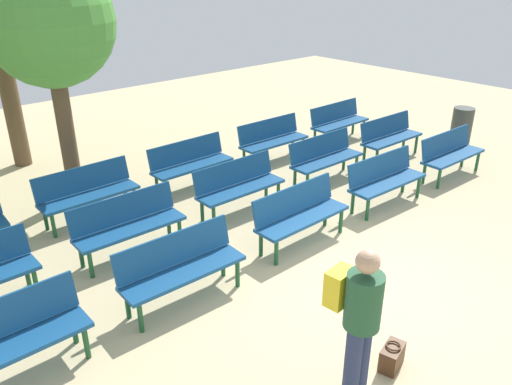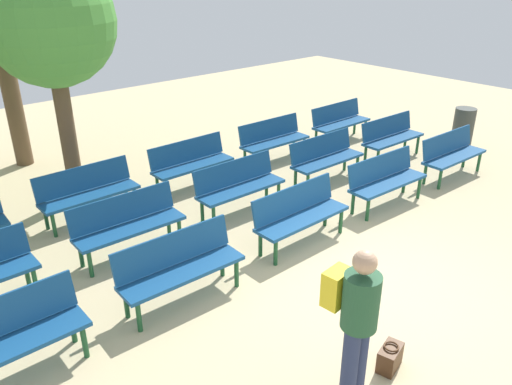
# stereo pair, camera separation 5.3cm
# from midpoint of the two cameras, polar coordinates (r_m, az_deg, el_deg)

# --- Properties ---
(ground_plane) EXTENTS (25.23, 25.23, 0.00)m
(ground_plane) POSITION_cam_midpoint_polar(r_m,az_deg,el_deg) (6.86, 14.38, -10.78)
(ground_plane) COLOR #CCB789
(bench_r0_c0) EXTENTS (1.60, 0.50, 0.87)m
(bench_r0_c0) POSITION_cam_midpoint_polar(r_m,az_deg,el_deg) (5.76, -26.55, -14.48)
(bench_r0_c0) COLOR navy
(bench_r0_c0) RESTS_ON ground_plane
(bench_r0_c1) EXTENTS (1.62, 0.54, 0.87)m
(bench_r0_c1) POSITION_cam_midpoint_polar(r_m,az_deg,el_deg) (6.32, -8.46, -8.06)
(bench_r0_c1) COLOR navy
(bench_r0_c1) RESTS_ON ground_plane
(bench_r0_c2) EXTENTS (1.60, 0.48, 0.87)m
(bench_r0_c2) POSITION_cam_midpoint_polar(r_m,az_deg,el_deg) (7.50, 5.13, -2.25)
(bench_r0_c2) COLOR navy
(bench_r0_c2) RESTS_ON ground_plane
(bench_r0_c3) EXTENTS (1.62, 0.56, 0.87)m
(bench_r0_c3) POSITION_cam_midpoint_polar(r_m,az_deg,el_deg) (8.95, 14.61, 1.63)
(bench_r0_c3) COLOR navy
(bench_r0_c3) RESTS_ON ground_plane
(bench_r0_c4) EXTENTS (1.62, 0.54, 0.87)m
(bench_r0_c4) POSITION_cam_midpoint_polar(r_m,az_deg,el_deg) (10.56, 21.43, 4.27)
(bench_r0_c4) COLOR navy
(bench_r0_c4) RESTS_ON ground_plane
(bench_r1_c1) EXTENTS (1.61, 0.53, 0.87)m
(bench_r1_c1) POSITION_cam_midpoint_polar(r_m,az_deg,el_deg) (7.43, -14.16, -3.25)
(bench_r1_c1) COLOR navy
(bench_r1_c1) RESTS_ON ground_plane
(bench_r1_c2) EXTENTS (1.61, 0.51, 0.87)m
(bench_r1_c2) POSITION_cam_midpoint_polar(r_m,az_deg,el_deg) (8.43, -1.80, 1.01)
(bench_r1_c2) COLOR navy
(bench_r1_c2) RESTS_ON ground_plane
(bench_r1_c3) EXTENTS (1.61, 0.51, 0.87)m
(bench_r1_c3) POSITION_cam_midpoint_polar(r_m,az_deg,el_deg) (9.74, 8.00, 4.13)
(bench_r1_c3) COLOR navy
(bench_r1_c3) RESTS_ON ground_plane
(bench_r1_c4) EXTENTS (1.61, 0.53, 0.87)m
(bench_r1_c4) POSITION_cam_midpoint_polar(r_m,az_deg,el_deg) (11.22, 15.16, 6.29)
(bench_r1_c4) COLOR navy
(bench_r1_c4) RESTS_ON ground_plane
(bench_r2_c1) EXTENTS (1.60, 0.48, 0.87)m
(bench_r2_c1) POSITION_cam_midpoint_polar(r_m,az_deg,el_deg) (8.63, -18.37, 0.26)
(bench_r2_c1) COLOR navy
(bench_r2_c1) RESTS_ON ground_plane
(bench_r2_c2) EXTENTS (1.60, 0.49, 0.87)m
(bench_r2_c2) POSITION_cam_midpoint_polar(r_m,az_deg,el_deg) (9.47, -7.22, 3.57)
(bench_r2_c2) COLOR navy
(bench_r2_c2) RESTS_ON ground_plane
(bench_r2_c3) EXTENTS (1.61, 0.52, 0.87)m
(bench_r2_c3) POSITION_cam_midpoint_polar(r_m,az_deg,el_deg) (10.67, 2.09, 6.21)
(bench_r2_c3) COLOR navy
(bench_r2_c3) RESTS_ON ground_plane
(bench_r2_c4) EXTENTS (1.60, 0.49, 0.87)m
(bench_r2_c4) POSITION_cam_midpoint_polar(r_m,az_deg,el_deg) (12.07, 9.57, 8.10)
(bench_r2_c4) COLOR navy
(bench_r2_c4) RESTS_ON ground_plane
(tree_1) EXTENTS (2.07, 2.07, 4.08)m
(tree_1) POSITION_cam_midpoint_polar(r_m,az_deg,el_deg) (8.87, -22.19, 17.32)
(tree_1) COLOR brown
(tree_1) RESTS_ON ground_plane
(visitor_with_backpack) EXTENTS (0.37, 0.55, 1.65)m
(visitor_with_backpack) POSITION_cam_midpoint_polar(r_m,az_deg,el_deg) (4.84, 11.55, -13.62)
(visitor_with_backpack) COLOR navy
(visitor_with_backpack) RESTS_ON ground_plane
(handbag) EXTENTS (0.35, 0.25, 0.29)m
(handbag) POSITION_cam_midpoint_polar(r_m,az_deg,el_deg) (5.71, 15.20, -17.57)
(handbag) COLOR #4C2D19
(handbag) RESTS_ON ground_plane
(trash_bin) EXTENTS (0.46, 0.46, 0.90)m
(trash_bin) POSITION_cam_midpoint_polar(r_m,az_deg,el_deg) (12.45, 22.53, 6.80)
(trash_bin) COLOR #383D38
(trash_bin) RESTS_ON ground_plane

